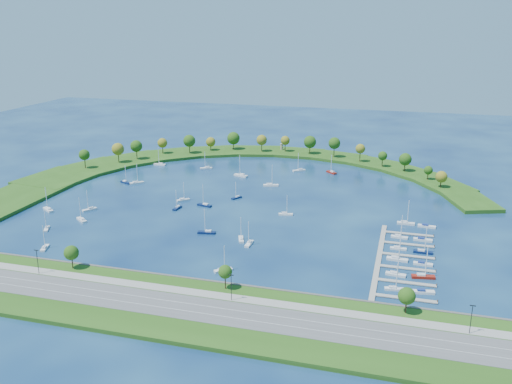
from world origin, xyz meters
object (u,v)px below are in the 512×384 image
(moored_boat_6, at_px, (177,207))
(docked_boat_0, at_px, (394,288))
(docked_boat_1, at_px, (423,292))
(docked_boat_7, at_px, (423,251))
(moored_boat_16, at_px, (223,269))
(docked_boat_8, at_px, (399,236))
(moored_boat_2, at_px, (207,232))
(moored_boat_4, at_px, (82,219))
(docked_boat_10, at_px, (406,223))
(moored_boat_17, at_px, (48,209))
(docked_boat_6, at_px, (398,248))
(moored_boat_19, at_px, (137,182))
(moored_boat_12, at_px, (332,172))
(dock_system, at_px, (396,261))
(moored_boat_8, at_px, (271,185))
(moored_boat_5, at_px, (47,228))
(moored_boat_21, at_px, (241,239))
(docked_boat_3, at_px, (423,276))
(moored_boat_18, at_px, (205,205))
(docked_boat_2, at_px, (396,274))
(moored_boat_13, at_px, (241,175))
(moored_boat_14, at_px, (286,214))
(moored_boat_20, at_px, (249,243))
(moored_boat_0, at_px, (299,170))
(moored_boat_9, at_px, (237,197))
(harbor_tower, at_px, (282,146))
(moored_boat_7, at_px, (126,182))
(moored_boat_15, at_px, (90,209))
(docked_boat_11, at_px, (427,226))
(moored_boat_1, at_px, (160,164))
(moored_boat_10, at_px, (206,168))
(docked_boat_9, at_px, (423,240))
(moored_boat_11, at_px, (183,199))
(docked_boat_4, at_px, (397,258))
(moored_boat_3, at_px, (45,247))

(moored_boat_6, relative_size, docked_boat_0, 1.00)
(docked_boat_1, height_order, docked_boat_7, docked_boat_7)
(moored_boat_16, relative_size, docked_boat_8, 0.99)
(moored_boat_2, relative_size, moored_boat_4, 1.01)
(docked_boat_10, bearing_deg, moored_boat_17, -171.91)
(moored_boat_4, distance_m, docked_boat_6, 155.65)
(moored_boat_19, distance_m, docked_boat_1, 198.13)
(moored_boat_12, bearing_deg, docked_boat_6, 154.51)
(docked_boat_7, bearing_deg, dock_system, -129.75)
(moored_boat_8, bearing_deg, moored_boat_4, -150.17)
(moored_boat_5, xyz_separation_m, moored_boat_21, (94.82, 12.81, 0.03))
(moored_boat_6, bearing_deg, docked_boat_3, 74.20)
(moored_boat_18, distance_m, docked_boat_2, 119.82)
(moored_boat_13, xyz_separation_m, moored_boat_14, (44.54, -64.49, -0.10))
(moored_boat_20, height_order, docked_boat_10, docked_boat_10)
(moored_boat_20, xyz_separation_m, moored_boat_21, (-5.03, 3.96, -0.00))
(docked_boat_2, bearing_deg, docked_boat_3, 11.47)
(moored_boat_0, bearing_deg, moored_boat_4, 20.06)
(docked_boat_6, bearing_deg, moored_boat_9, 150.33)
(harbor_tower, distance_m, moored_boat_7, 131.48)
(moored_boat_9, relative_size, docked_boat_8, 0.87)
(moored_boat_4, xyz_separation_m, moored_boat_15, (-4.98, 15.37, -0.03))
(moored_boat_5, height_order, docked_boat_11, moored_boat_5)
(moored_boat_12, xyz_separation_m, docked_boat_8, (47.25, -104.97, -0.03))
(moored_boat_1, bearing_deg, moored_boat_18, 131.93)
(docked_boat_7, bearing_deg, moored_boat_15, 178.32)
(moored_boat_15, xyz_separation_m, docked_boat_1, (170.95, -48.73, -0.27))
(moored_boat_4, bearing_deg, moored_boat_10, -65.66)
(moored_boat_4, height_order, docked_boat_9, moored_boat_4)
(docked_boat_10, bearing_deg, moored_boat_11, 176.48)
(dock_system, height_order, moored_boat_16, moored_boat_16)
(moored_boat_9, height_order, docked_boat_3, docked_boat_3)
(moored_boat_0, height_order, moored_boat_11, moored_boat_0)
(moored_boat_18, xyz_separation_m, docked_boat_11, (116.30, -0.46, -0.27))
(docked_boat_8, bearing_deg, docked_boat_4, -84.44)
(moored_boat_16, bearing_deg, moored_boat_5, 127.86)
(moored_boat_17, relative_size, docked_boat_4, 1.00)
(moored_boat_10, xyz_separation_m, moored_boat_20, (65.99, -119.47, -0.02))
(moored_boat_16, bearing_deg, moored_boat_9, 64.27)
(moored_boat_1, relative_size, moored_boat_19, 1.00)
(docked_boat_3, bearing_deg, moored_boat_13, 123.23)
(moored_boat_13, distance_m, docked_boat_10, 121.66)
(moored_boat_21, xyz_separation_m, docked_boat_3, (80.62, -17.58, 0.06))
(docked_boat_0, height_order, docked_boat_8, docked_boat_8)
(moored_boat_3, height_order, moored_boat_11, moored_boat_3)
(moored_boat_10, relative_size, docked_boat_4, 0.93)
(moored_boat_7, bearing_deg, docked_boat_0, -6.10)
(moored_boat_3, distance_m, docked_boat_11, 179.52)
(moored_boat_8, height_order, docked_boat_6, moored_boat_8)
(moored_boat_0, distance_m, moored_boat_3, 180.09)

